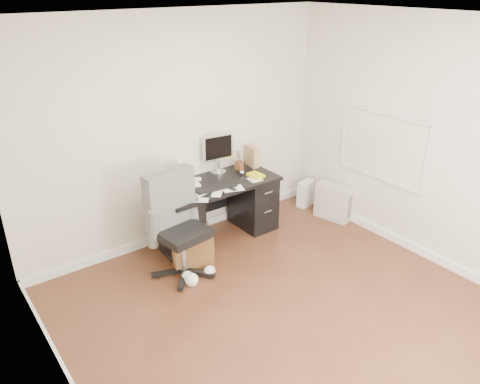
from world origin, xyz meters
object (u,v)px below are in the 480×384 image
Objects in this scene: wicker_basket at (191,245)px; keyboard at (216,187)px; lcd_monitor at (218,153)px; pc_tower at (334,202)px; office_chair at (182,227)px; desk at (217,208)px.

keyboard is at bearing 19.11° from wicker_basket.
pc_tower is at bearing -21.74° from lcd_monitor.
office_chair reaches higher than pc_tower.
lcd_monitor is at bearing 35.57° from wicker_basket.
desk is 1.63m from pc_tower.
desk is 2.94× the size of lcd_monitor.
pc_tower is at bearing -17.97° from desk.
desk is 0.68m from lcd_monitor.
desk is at bearing -120.82° from lcd_monitor.
office_chair is 2.32m from pc_tower.
lcd_monitor is at bearing 137.69° from pc_tower.
keyboard is 1.05× the size of pc_tower.
office_chair is at bearing 164.96° from pc_tower.
office_chair reaches higher than keyboard.
keyboard is 0.43× the size of office_chair.
lcd_monitor is 1.02× the size of keyboard.
lcd_monitor is 1.07× the size of pc_tower.
desk is at bearing 58.52° from keyboard.
keyboard is at bearing -121.05° from lcd_monitor.
keyboard is (-0.30, -0.38, -0.24)m from lcd_monitor.
keyboard is (-0.11, -0.14, 0.36)m from desk.
office_chair is (-0.94, -0.68, -0.42)m from lcd_monitor.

